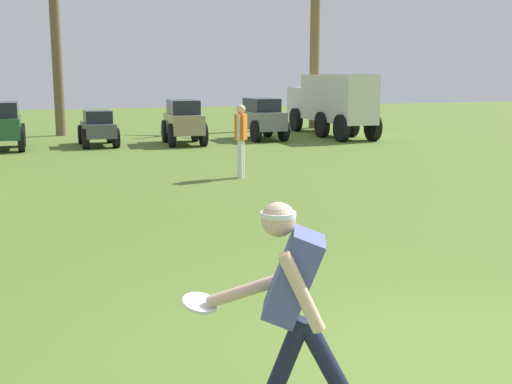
% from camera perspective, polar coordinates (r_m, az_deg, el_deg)
% --- Properties ---
extents(ground_plane, '(80.00, 80.00, 0.00)m').
position_cam_1_polar(ground_plane, '(5.02, 16.43, -15.66)').
color(ground_plane, '#58762C').
extents(frisbee_thrower, '(0.95, 0.74, 1.43)m').
position_cam_1_polar(frisbee_thrower, '(3.97, 3.39, -9.82)').
color(frisbee_thrower, '#191E38').
rests_on(frisbee_thrower, ground_plane).
extents(frisbee_in_flight, '(0.33, 0.33, 0.09)m').
position_cam_1_polar(frisbee_in_flight, '(4.24, -4.96, -9.81)').
color(frisbee_in_flight, white).
extents(teammate_near_sideline, '(0.35, 0.45, 1.56)m').
position_cam_1_polar(teammate_near_sideline, '(13.67, -1.35, 5.18)').
color(teammate_near_sideline, silver).
rests_on(teammate_near_sideline, ground_plane).
extents(parked_car_slot_b, '(1.24, 2.38, 1.40)m').
position_cam_1_polar(parked_car_slot_b, '(20.38, -21.55, 5.61)').
color(parked_car_slot_b, '#235133').
rests_on(parked_car_slot_b, ground_plane).
extents(parked_car_slot_c, '(1.12, 2.22, 1.10)m').
position_cam_1_polar(parked_car_slot_c, '(20.63, -13.88, 5.58)').
color(parked_car_slot_c, '#474C51').
rests_on(parked_car_slot_c, ground_plane).
extents(parked_car_slot_d, '(1.36, 2.43, 1.40)m').
position_cam_1_polar(parked_car_slot_d, '(20.67, -6.46, 6.31)').
color(parked_car_slot_d, '#998466').
rests_on(parked_car_slot_d, ground_plane).
extents(parked_car_slot_e, '(1.22, 2.37, 1.40)m').
position_cam_1_polar(parked_car_slot_e, '(22.03, 0.52, 6.62)').
color(parked_car_slot_e, slate).
rests_on(parked_car_slot_e, ground_plane).
extents(box_truck, '(1.69, 5.96, 2.20)m').
position_cam_1_polar(box_truck, '(23.66, 6.66, 8.00)').
color(box_truck, silver).
rests_on(box_truck, ground_plane).
extents(palm_tree_left_of_centre, '(3.30, 3.49, 6.92)m').
position_cam_1_polar(palm_tree_left_of_centre, '(24.56, -17.49, 14.39)').
color(palm_tree_left_of_centre, brown).
rests_on(palm_tree_left_of_centre, ground_plane).
extents(palm_tree_right_of_centre, '(3.27, 3.77, 6.91)m').
position_cam_1_polar(palm_tree_right_of_centre, '(27.04, 5.25, 13.91)').
color(palm_tree_right_of_centre, brown).
rests_on(palm_tree_right_of_centre, ground_plane).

